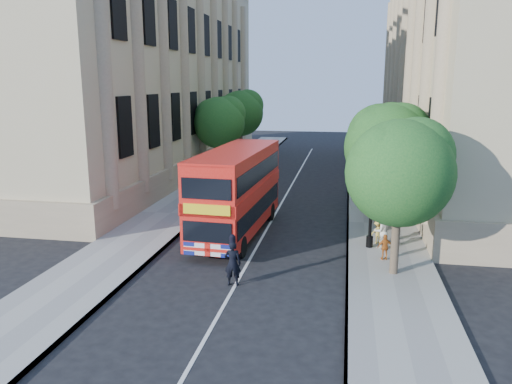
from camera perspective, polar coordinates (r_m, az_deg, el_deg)
The scene contains 17 objects.
ground at distance 17.80m, azimuth -3.11°, elevation -11.83°, with size 120.00×120.00×0.00m, color black.
pavement_right at distance 26.83m, azimuth 14.09°, elevation -3.61°, with size 3.50×80.00×0.12m, color gray.
pavement_left at distance 28.44m, azimuth -9.71°, elevation -2.50°, with size 3.50×80.00×0.12m, color gray.
building_right at distance 41.02m, azimuth 25.20°, elevation 13.68°, with size 12.00×38.00×18.00m, color tan.
building_left at distance 43.54m, azimuth -13.96°, elevation 14.33°, with size 12.00×38.00×18.00m, color tan.
tree_right_near at distance 19.15m, azimuth 16.24°, elevation 2.74°, with size 4.00×4.00×6.08m.
tree_right_mid at distance 25.04m, azimuth 14.96°, elevation 5.46°, with size 4.20×4.20×6.37m.
tree_right_far at distance 31.01m, azimuth 14.13°, elevation 6.53°, with size 4.00×4.00×6.15m.
tree_left_far at distance 39.16m, azimuth -4.17°, elevation 8.23°, with size 4.00×4.00×6.30m.
tree_left_back at distance 46.91m, azimuth -1.70°, elevation 9.27°, with size 4.20×4.20×6.65m.
lamp_post at distance 22.32m, azimuth 13.10°, elevation -0.31°, with size 0.32×0.32×5.16m.
double_decker_bus at distance 23.99m, azimuth -2.20°, elevation 0.31°, with size 2.84×9.01×4.11m.
box_van at distance 29.23m, azimuth -2.60°, elevation 0.95°, with size 2.21×5.33×3.04m.
police_constable at distance 18.40m, azimuth -2.68°, elevation -8.15°, with size 0.62×0.40×1.69m, color black.
woman_pedestrian at distance 22.72m, azimuth 14.19°, elevation -4.37°, with size 0.75×0.58×1.54m, color silver.
child_a at distance 21.34m, azimuth 14.53°, elevation -6.12°, with size 0.64×0.27×1.09m, color #C46722.
child_b at distance 23.40m, azimuth 13.74°, elevation -4.44°, with size 0.69×0.40×1.07m, color gold.
Camera 1 is at (3.86, -15.76, 7.32)m, focal length 35.00 mm.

